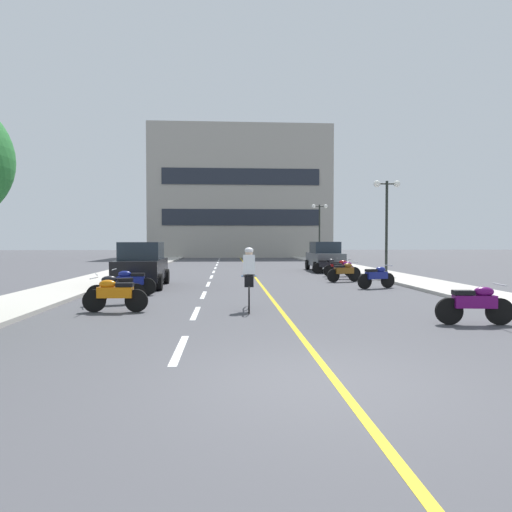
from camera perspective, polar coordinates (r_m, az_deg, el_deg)
The scene contains 31 objects.
ground_plane at distance 27.00m, azimuth -1.07°, elevation -2.09°, with size 140.00×140.00×0.00m, color #47474C.
curb_left at distance 30.56m, azimuth -14.94°, elevation -1.58°, with size 2.40×72.00×0.12m, color #B7B2A8.
curb_right at distance 31.11m, azimuth 12.05°, elevation -1.50°, with size 2.40×72.00×0.12m, color #B7B2A8.
lane_dash_0 at distance 8.17m, azimuth -9.44°, elevation -11.32°, with size 0.14×2.20×0.01m, color silver.
lane_dash_1 at distance 12.08m, azimuth -7.49°, elevation -7.00°, with size 0.14×2.20×0.01m, color silver.
lane_dash_2 at distance 16.04m, azimuth -6.52°, elevation -4.81°, with size 0.14×2.20×0.01m, color silver.
lane_dash_3 at distance 20.01m, azimuth -5.93°, elevation -3.48°, with size 0.14×2.20×0.01m, color silver.
lane_dash_4 at distance 24.00m, azimuth -5.54°, elevation -2.59°, with size 0.14×2.20×0.01m, color silver.
lane_dash_5 at distance 27.98m, azimuth -5.26°, elevation -1.96°, with size 0.14×2.20×0.01m, color silver.
lane_dash_6 at distance 31.98m, azimuth -5.05°, elevation -1.48°, with size 0.14×2.20×0.01m, color silver.
lane_dash_7 at distance 35.97m, azimuth -4.89°, elevation -1.11°, with size 0.14×2.20×0.01m, color silver.
lane_dash_8 at distance 39.96m, azimuth -4.76°, elevation -0.81°, with size 0.14×2.20×0.01m, color silver.
lane_dash_9 at distance 43.96m, azimuth -4.65°, elevation -0.57°, with size 0.14×2.20×0.01m, color silver.
lane_dash_10 at distance 47.95m, azimuth -4.56°, elevation -0.37°, with size 0.14×2.20×0.01m, color silver.
lane_dash_11 at distance 51.95m, azimuth -4.49°, elevation -0.20°, with size 0.14×2.20×0.01m, color silver.
centre_line_yellow at distance 30.00m, azimuth -0.85°, elevation -1.69°, with size 0.12×66.00×0.01m, color gold.
office_building at distance 56.08m, azimuth -2.00°, elevation 7.60°, with size 20.67×9.85×14.95m.
street_lamp_mid at distance 25.83m, azimuth 15.88°, elevation 6.06°, with size 1.46×0.36×5.00m.
street_lamp_far at distance 42.24m, azimuth 7.87°, elevation 4.53°, with size 1.46×0.36×5.08m.
parked_car_near at distance 19.19m, azimuth -13.96°, elevation -1.02°, with size 2.04×4.26×1.82m.
parked_car_mid at distance 29.05m, azimuth 8.52°, elevation -0.03°, with size 1.93×4.21×1.82m.
motorcycle_0 at distance 11.35m, azimuth 25.49°, elevation -5.35°, with size 1.70×0.60×0.92m.
motorcycle_1 at distance 12.62m, azimuth -17.09°, elevation -4.54°, with size 1.70×0.60×0.92m.
motorcycle_2 at distance 14.13m, azimuth -16.95°, elevation -3.86°, with size 1.63×0.81×0.92m.
motorcycle_3 at distance 16.27m, azimuth -15.30°, elevation -3.10°, with size 1.70×0.60×0.92m.
motorcycle_4 at distance 18.67m, azimuth 14.71°, elevation -2.47°, with size 1.64×0.79×0.92m.
motorcycle_5 at distance 21.35m, azimuth 10.86°, elevation -1.90°, with size 1.66×0.75×0.92m.
motorcycle_6 at distance 22.95m, azimuth 10.75°, elevation -1.64°, with size 1.67×0.70×0.92m.
motorcycle_7 at distance 24.53m, azimuth 10.28°, elevation -1.42°, with size 1.70×0.60×0.92m.
motorcycle_8 at distance 26.54m, azimuth 8.83°, elevation -1.16°, with size 1.69×0.63×0.92m.
cyclist_rider at distance 12.37m, azimuth -0.87°, elevation -2.66°, with size 0.42×1.77×1.71m.
Camera 1 is at (-1.18, -5.91, 1.86)m, focal length 32.30 mm.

